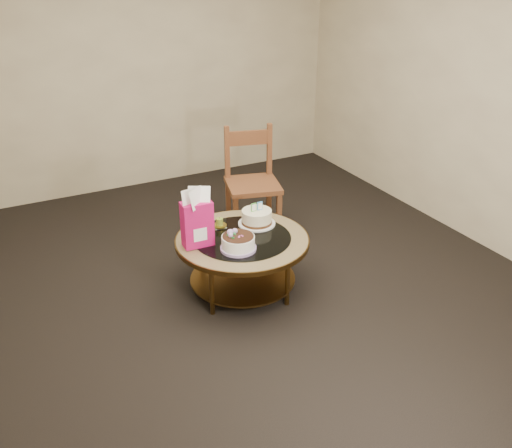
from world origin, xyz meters
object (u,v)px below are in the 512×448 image
decorated_cake (238,243)px  cream_cake (257,218)px  gift_bag (197,218)px  coffee_table (242,247)px  dining_chair (252,182)px

decorated_cake → cream_cake: cream_cake is taller
decorated_cake → gift_bag: bearing=138.8°
coffee_table → cream_cake: cream_cake is taller
dining_chair → gift_bag: bearing=-121.5°
coffee_table → gift_bag: size_ratio=2.31×
decorated_cake → coffee_table: bearing=54.8°
cream_cake → gift_bag: gift_bag is taller
coffee_table → dining_chair: (0.51, 0.85, 0.13)m
gift_bag → dining_chair: (0.85, 0.80, -0.17)m
coffee_table → gift_bag: (-0.34, 0.04, 0.30)m
coffee_table → decorated_cake: decorated_cake is taller
cream_cake → gift_bag: bearing=-171.9°
cream_cake → dining_chair: bearing=63.0°
gift_bag → dining_chair: dining_chair is taller
decorated_cake → dining_chair: 1.18m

